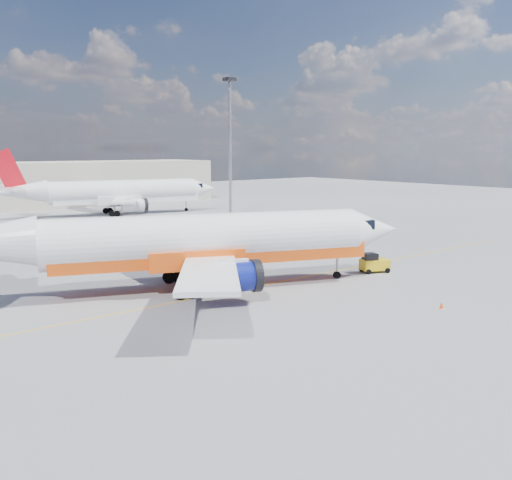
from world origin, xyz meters
TOP-DOWN VIEW (x-y plane):
  - ground at (0.00, 0.00)m, footprint 240.00×240.00m
  - taxi_line at (0.00, 3.00)m, footprint 70.00×0.15m
  - terminal_main at (5.00, 75.00)m, footprint 70.00×14.00m
  - main_jet at (-5.02, 5.26)m, footprint 35.63×26.93m
  - second_jet at (12.16, 53.91)m, footprint 34.95×26.80m
  - gse_tug at (10.24, 0.58)m, footprint 2.65×2.19m
  - traffic_cone at (4.87, -9.53)m, footprint 0.35×0.35m
  - floodlight_mast at (24.35, 40.10)m, footprint 1.52×1.52m

SIDE VIEW (x-z plane):
  - ground at x=0.00m, z-range 0.00..0.00m
  - taxi_line at x=0.00m, z-range 0.00..0.01m
  - traffic_cone at x=4.87m, z-range -0.01..0.48m
  - gse_tug at x=10.24m, z-range -0.04..1.62m
  - second_jet at x=12.16m, z-range -1.76..8.79m
  - main_jet at x=-5.02m, z-range -1.82..9.08m
  - terminal_main at x=5.00m, z-range 0.00..8.00m
  - floodlight_mast at x=24.35m, z-range 2.07..22.92m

